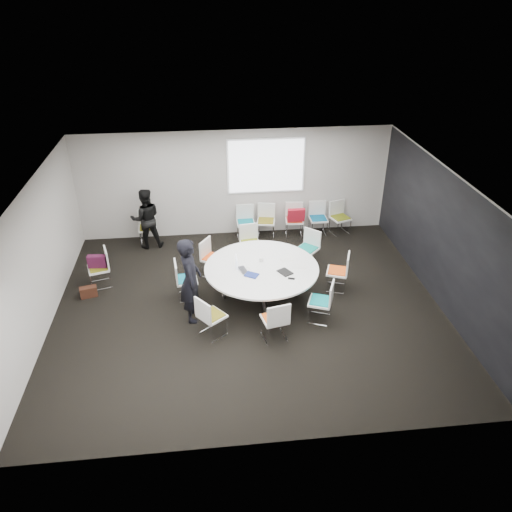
{
  "coord_description": "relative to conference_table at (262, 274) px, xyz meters",
  "views": [
    {
      "loc": [
        -0.79,
        -8.55,
        6.14
      ],
      "look_at": [
        0.2,
        0.4,
        1.0
      ],
      "focal_mm": 35.0,
      "sensor_mm": 36.0,
      "label": 1
    }
  ],
  "objects": [
    {
      "name": "chair_ring_e",
      "position": [
        -1.6,
        0.13,
        -0.28
      ],
      "size": [
        0.5,
        0.51,
        0.88
      ],
      "rotation": [
        0.0,
        0.0,
        4.82
      ],
      "color": "silver",
      "rests_on": "ground"
    },
    {
      "name": "papers_right",
      "position": [
        0.6,
        0.29,
        0.17
      ],
      "size": [
        0.35,
        0.28,
        0.0
      ],
      "primitive_type": "cube",
      "rotation": [
        0.0,
        0.0,
        0.28
      ],
      "color": "silver",
      "rests_on": "conference_table"
    },
    {
      "name": "chair_back_d",
      "position": [
        1.85,
        2.78,
        -0.28
      ],
      "size": [
        0.46,
        0.45,
        0.88
      ],
      "rotation": [
        0.0,
        0.0,
        3.14
      ],
      "color": "silver",
      "rests_on": "ground"
    },
    {
      "name": "brown_bag",
      "position": [
        -3.72,
        0.39,
        -0.44
      ],
      "size": [
        0.39,
        0.25,
        0.24
      ],
      "primitive_type": "cube",
      "rotation": [
        0.0,
        0.0,
        0.25
      ],
      "color": "#391C12",
      "rests_on": "ground"
    },
    {
      "name": "chair_back_a",
      "position": [
        -0.08,
        2.74,
        -0.28
      ],
      "size": [
        0.47,
        0.46,
        0.88
      ],
      "rotation": [
        0.0,
        0.0,
        3.16
      ],
      "color": "silver",
      "rests_on": "ground"
    },
    {
      "name": "phone",
      "position": [
        0.55,
        -0.52,
        0.17
      ],
      "size": [
        0.15,
        0.11,
        0.01
      ],
      "primitive_type": "cube",
      "rotation": [
        0.0,
        0.0,
        -0.29
      ],
      "color": "black",
      "rests_on": "conference_table"
    },
    {
      "name": "conference_table",
      "position": [
        0.0,
        0.0,
        0.0
      ],
      "size": [
        2.41,
        2.41,
        0.73
      ],
      "color": "silver",
      "rests_on": "ground"
    },
    {
      "name": "maroon_bag",
      "position": [
        -3.54,
        0.82,
        0.06
      ],
      "size": [
        0.41,
        0.17,
        0.28
      ],
      "primitive_type": "cube",
      "rotation": [
        0.0,
        0.0,
        -0.08
      ],
      "color": "#491331",
      "rests_on": "chair_spare_left"
    },
    {
      "name": "papers_front",
      "position": [
        0.79,
        -0.04,
        0.17
      ],
      "size": [
        0.32,
        0.25,
        0.0
      ],
      "primitive_type": "cube",
      "rotation": [
        0.0,
        0.0,
        -0.13
      ],
      "color": "silver",
      "rests_on": "conference_table"
    },
    {
      "name": "chair_back_b",
      "position": [
        0.45,
        2.77,
        -0.28
      ],
      "size": [
        0.53,
        0.52,
        0.88
      ],
      "rotation": [
        0.0,
        0.0,
        2.96
      ],
      "color": "silver",
      "rests_on": "ground"
    },
    {
      "name": "notebook_black",
      "position": [
        0.46,
        -0.27,
        0.18
      ],
      "size": [
        0.34,
        0.37,
        0.02
      ],
      "primitive_type": "cube",
      "rotation": [
        0.0,
        0.0,
        0.52
      ],
      "color": "black",
      "rests_on": "conference_table"
    },
    {
      "name": "chair_ring_g",
      "position": [
        0.08,
        -1.46,
        -0.28
      ],
      "size": [
        0.54,
        0.53,
        0.88
      ],
      "rotation": [
        0.0,
        0.0,
        6.49
      ],
      "color": "silver",
      "rests_on": "ground"
    },
    {
      "name": "projection_screen",
      "position": [
        0.48,
        3.07,
        1.29
      ],
      "size": [
        1.9,
        0.03,
        1.35
      ],
      "primitive_type": "cube",
      "color": "white",
      "rests_on": "room_shell"
    },
    {
      "name": "chair_back_c",
      "position": [
        1.21,
        2.76,
        -0.28
      ],
      "size": [
        0.5,
        0.49,
        0.88
      ],
      "rotation": [
        0.0,
        0.0,
        3.04
      ],
      "color": "silver",
      "rests_on": "ground"
    },
    {
      "name": "cup",
      "position": [
        0.02,
        0.23,
        0.21
      ],
      "size": [
        0.08,
        0.08,
        0.09
      ],
      "primitive_type": "cylinder",
      "color": "white",
      "rests_on": "conference_table"
    },
    {
      "name": "chair_ring_c",
      "position": [
        -0.08,
        1.59,
        -0.28
      ],
      "size": [
        0.51,
        0.5,
        0.88
      ],
      "rotation": [
        0.0,
        0.0,
        3.27
      ],
      "color": "silver",
      "rests_on": "ground"
    },
    {
      "name": "chair_spare_left",
      "position": [
        -3.52,
        0.82,
        -0.28
      ],
      "size": [
        0.56,
        0.57,
        0.88
      ],
      "rotation": [
        0.0,
        0.0,
        1.85
      ],
      "color": "silver",
      "rests_on": "ground"
    },
    {
      "name": "chair_back_e",
      "position": [
        2.45,
        2.76,
        -0.28
      ],
      "size": [
        0.58,
        0.57,
        0.88
      ],
      "rotation": [
        0.0,
        0.0,
        3.47
      ],
      "color": "silver",
      "rests_on": "ground"
    },
    {
      "name": "laptop",
      "position": [
        -0.35,
        -0.09,
        0.18
      ],
      "size": [
        0.28,
        0.37,
        0.03
      ],
      "primitive_type": "imported",
      "rotation": [
        0.0,
        0.0,
        1.81
      ],
      "color": "#333338",
      "rests_on": "conference_table"
    },
    {
      "name": "chair_ring_b",
      "position": [
        1.24,
        1.18,
        -0.28
      ],
      "size": [
        0.64,
        0.64,
        0.88
      ],
      "rotation": [
        0.0,
        0.0,
        2.39
      ],
      "color": "silver",
      "rests_on": "ground"
    },
    {
      "name": "chair_ring_f",
      "position": [
        -1.11,
        -1.22,
        -0.28
      ],
      "size": [
        0.64,
        0.64,
        0.88
      ],
      "rotation": [
        0.0,
        0.0,
        5.38
      ],
      "color": "silver",
      "rests_on": "ground"
    },
    {
      "name": "laptop_lid",
      "position": [
        -0.53,
        0.04,
        0.3
      ],
      "size": [
        0.02,
        0.3,
        0.22
      ],
      "primitive_type": "cube",
      "rotation": [
        0.0,
        0.0,
        1.59
      ],
      "color": "silver",
      "rests_on": "conference_table"
    },
    {
      "name": "person_back",
      "position": [
        -2.6,
        2.57,
        0.22
      ],
      "size": [
        0.85,
        0.72,
        1.56
      ],
      "primitive_type": "imported",
      "rotation": [
        0.0,
        0.0,
        3.32
      ],
      "color": "black",
      "rests_on": "ground"
    },
    {
      "name": "chair_ring_a",
      "position": [
        1.69,
        0.1,
        -0.28
      ],
      "size": [
        0.58,
        0.58,
        0.88
      ],
      "rotation": [
        0.0,
        0.0,
        1.22
      ],
      "color": "silver",
      "rests_on": "ground"
    },
    {
      "name": "tablet_folio",
      "position": [
        -0.24,
        -0.31,
        0.18
      ],
      "size": [
        0.33,
        0.31,
        0.03
      ],
      "primitive_type": "cube",
      "rotation": [
        0.0,
        0.0,
        -0.55
      ],
      "color": "navy",
      "rests_on": "conference_table"
    },
    {
      "name": "person_main",
      "position": [
        -1.48,
        -0.61,
        0.34
      ],
      "size": [
        0.45,
        0.66,
        1.79
      ],
      "primitive_type": "imported",
      "rotation": [
        0.0,
        0.0,
        1.6
      ],
      "color": "black",
      "rests_on": "ground"
    },
    {
      "name": "chair_ring_h",
      "position": [
        1.07,
        -0.98,
        -0.28
      ],
      "size": [
        0.59,
        0.59,
        0.88
      ],
      "rotation": [
        0.0,
        0.0,
        7.47
      ],
      "color": "silver",
      "rests_on": "ground"
    },
    {
      "name": "room_shell",
      "position": [
        -0.22,
        -0.39,
        0.84
      ],
      "size": [
        8.08,
        7.08,
        2.88
      ],
      "color": "black",
      "rests_on": "ground"
    },
    {
      "name": "red_jacket",
      "position": [
        1.2,
        2.53,
        0.14
      ],
      "size": [
        0.44,
        0.16,
        0.36
      ],
      "primitive_type": "cube",
      "rotation": [
        0.17,
        0.0,
        -0.0
      ],
      "color": "#A61424",
      "rests_on": "chair_back_c"
    },
    {
      "name": "chair_ring_d",
      "position": [
        -1.0,
        0.98,
        -0.28
      ],
      "size": [
        0.63,
        0.63,
        0.88
      ],
      "rotation": [
        0.0,
        0.0,
        4.14
      ],
      "color": "silver",
      "rests_on": "ground"
    },
    {
      "name": "chair_person_back",
      "position": [
        -2.6,
        2.73,
        -0.28
      ],
      "size": [
        0.49,
        0.48,
        0.88
      ],
      "rotation": [
        0.0,
        0.0,
        3.22
      ],
      "color": "silver",
      "rests_on": "ground"
    }
  ]
}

